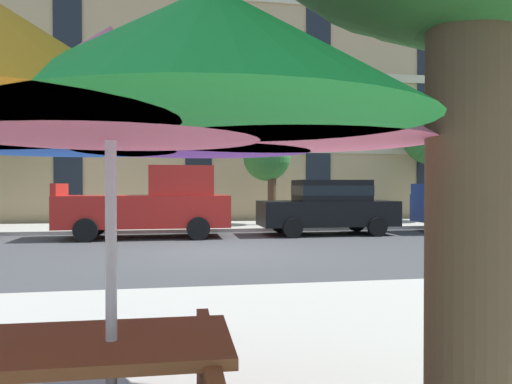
{
  "coord_description": "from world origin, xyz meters",
  "views": [
    {
      "loc": [
        -1.15,
        -11.69,
        1.59
      ],
      "look_at": [
        1.44,
        3.2,
        1.4
      ],
      "focal_mm": 34.52,
      "sensor_mm": 36.0,
      "label": 1
    }
  ],
  "objects_px": {
    "sedan_black": "(328,205)",
    "patio_umbrella": "(110,90)",
    "pickup_red": "(153,204)",
    "pickup_blue": "(497,202)",
    "street_tree_right": "(435,136)",
    "street_tree_middle": "(269,157)"
  },
  "relations": [
    {
      "from": "sedan_black",
      "to": "street_tree_right",
      "type": "relative_size",
      "value": 0.84
    },
    {
      "from": "patio_umbrella",
      "to": "sedan_black",
      "type": "bearing_deg",
      "value": 67.03
    },
    {
      "from": "pickup_red",
      "to": "patio_umbrella",
      "type": "relative_size",
      "value": 1.43
    },
    {
      "from": "pickup_red",
      "to": "street_tree_middle",
      "type": "distance_m",
      "value": 5.48
    },
    {
      "from": "pickup_red",
      "to": "sedan_black",
      "type": "distance_m",
      "value": 5.62
    },
    {
      "from": "sedan_black",
      "to": "patio_umbrella",
      "type": "bearing_deg",
      "value": -112.97
    },
    {
      "from": "pickup_red",
      "to": "pickup_blue",
      "type": "xyz_separation_m",
      "value": [
        11.75,
        0.0,
        0.0
      ]
    },
    {
      "from": "pickup_red",
      "to": "pickup_blue",
      "type": "relative_size",
      "value": 1.0
    },
    {
      "from": "street_tree_middle",
      "to": "pickup_blue",
      "type": "bearing_deg",
      "value": -22.02
    },
    {
      "from": "pickup_red",
      "to": "pickup_blue",
      "type": "bearing_deg",
      "value": 0.0
    },
    {
      "from": "pickup_red",
      "to": "street_tree_right",
      "type": "height_order",
      "value": "street_tree_right"
    },
    {
      "from": "pickup_red",
      "to": "street_tree_middle",
      "type": "height_order",
      "value": "street_tree_middle"
    },
    {
      "from": "sedan_black",
      "to": "street_tree_right",
      "type": "xyz_separation_m",
      "value": [
        5.93,
        3.75,
        2.74
      ]
    },
    {
      "from": "street_tree_right",
      "to": "patio_umbrella",
      "type": "distance_m",
      "value": 20.03
    },
    {
      "from": "pickup_red",
      "to": "street_tree_right",
      "type": "bearing_deg",
      "value": 17.97
    },
    {
      "from": "pickup_red",
      "to": "street_tree_right",
      "type": "distance_m",
      "value": 12.44
    },
    {
      "from": "sedan_black",
      "to": "street_tree_right",
      "type": "distance_m",
      "value": 7.54
    },
    {
      "from": "pickup_blue",
      "to": "street_tree_right",
      "type": "relative_size",
      "value": 0.97
    },
    {
      "from": "pickup_red",
      "to": "sedan_black",
      "type": "bearing_deg",
      "value": -0.0
    },
    {
      "from": "patio_umbrella",
      "to": "pickup_blue",
      "type": "bearing_deg",
      "value": 47.81
    },
    {
      "from": "street_tree_right",
      "to": "patio_umbrella",
      "type": "relative_size",
      "value": 1.48
    },
    {
      "from": "pickup_blue",
      "to": "patio_umbrella",
      "type": "xyz_separation_m",
      "value": [
        -11.51,
        -12.7,
        1.07
      ]
    }
  ]
}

